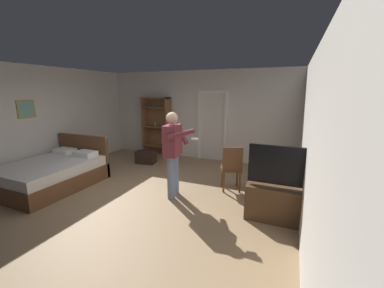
{
  "coord_description": "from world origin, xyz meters",
  "views": [
    {
      "loc": [
        2.76,
        -3.8,
        2.13
      ],
      "look_at": [
        0.98,
        0.4,
        1.1
      ],
      "focal_mm": 22.27,
      "sensor_mm": 36.0,
      "label": 1
    }
  ],
  "objects_px": {
    "bed": "(53,173)",
    "bottle_on_table": "(271,159)",
    "tv_flatscreen": "(281,199)",
    "laptop": "(263,160)",
    "wooden_chair": "(232,167)",
    "person_blue_shirt": "(173,149)",
    "suitcase_dark": "(146,157)",
    "bookshelf": "(157,124)",
    "side_table": "(263,173)"
  },
  "relations": [
    {
      "from": "bed",
      "to": "bottle_on_table",
      "type": "distance_m",
      "value": 4.78
    },
    {
      "from": "bed",
      "to": "tv_flatscreen",
      "type": "relative_size",
      "value": 1.57
    },
    {
      "from": "laptop",
      "to": "wooden_chair",
      "type": "xyz_separation_m",
      "value": [
        -0.63,
        -0.01,
        -0.21
      ]
    },
    {
      "from": "person_blue_shirt",
      "to": "suitcase_dark",
      "type": "relative_size",
      "value": 3.09
    },
    {
      "from": "bookshelf",
      "to": "suitcase_dark",
      "type": "distance_m",
      "value": 1.31
    },
    {
      "from": "tv_flatscreen",
      "to": "suitcase_dark",
      "type": "xyz_separation_m",
      "value": [
        -3.87,
        1.87,
        -0.2
      ]
    },
    {
      "from": "bed",
      "to": "bottle_on_table",
      "type": "relative_size",
      "value": 7.33
    },
    {
      "from": "bed",
      "to": "tv_flatscreen",
      "type": "xyz_separation_m",
      "value": [
        4.84,
        0.41,
        0.08
      ]
    },
    {
      "from": "suitcase_dark",
      "to": "person_blue_shirt",
      "type": "bearing_deg",
      "value": -51.96
    },
    {
      "from": "laptop",
      "to": "person_blue_shirt",
      "type": "height_order",
      "value": "person_blue_shirt"
    },
    {
      "from": "bookshelf",
      "to": "wooden_chair",
      "type": "distance_m",
      "value": 3.63
    },
    {
      "from": "bed",
      "to": "laptop",
      "type": "bearing_deg",
      "value": 16.36
    },
    {
      "from": "bed",
      "to": "person_blue_shirt",
      "type": "height_order",
      "value": "person_blue_shirt"
    },
    {
      "from": "bookshelf",
      "to": "person_blue_shirt",
      "type": "xyz_separation_m",
      "value": [
        2.0,
        -2.68,
        -0.03
      ]
    },
    {
      "from": "side_table",
      "to": "person_blue_shirt",
      "type": "height_order",
      "value": "person_blue_shirt"
    },
    {
      "from": "wooden_chair",
      "to": "person_blue_shirt",
      "type": "relative_size",
      "value": 0.57
    },
    {
      "from": "laptop",
      "to": "suitcase_dark",
      "type": "relative_size",
      "value": 0.69
    },
    {
      "from": "tv_flatscreen",
      "to": "wooden_chair",
      "type": "relative_size",
      "value": 1.3
    },
    {
      "from": "bookshelf",
      "to": "wooden_chair",
      "type": "bearing_deg",
      "value": -33.12
    },
    {
      "from": "bed",
      "to": "bookshelf",
      "type": "bearing_deg",
      "value": 76.42
    },
    {
      "from": "suitcase_dark",
      "to": "tv_flatscreen",
      "type": "bearing_deg",
      "value": -34.46
    },
    {
      "from": "bed",
      "to": "wooden_chair",
      "type": "distance_m",
      "value": 4.02
    },
    {
      "from": "person_blue_shirt",
      "to": "bottle_on_table",
      "type": "bearing_deg",
      "value": 21.0
    },
    {
      "from": "bottle_on_table",
      "to": "suitcase_dark",
      "type": "xyz_separation_m",
      "value": [
        -3.62,
        1.01,
        -0.64
      ]
    },
    {
      "from": "side_table",
      "to": "person_blue_shirt",
      "type": "bearing_deg",
      "value": -155.1
    },
    {
      "from": "bed",
      "to": "tv_flatscreen",
      "type": "bearing_deg",
      "value": 4.79
    },
    {
      "from": "bookshelf",
      "to": "side_table",
      "type": "bearing_deg",
      "value": -27.54
    },
    {
      "from": "bottle_on_table",
      "to": "bed",
      "type": "bearing_deg",
      "value": -164.62
    },
    {
      "from": "laptop",
      "to": "wooden_chair",
      "type": "relative_size",
      "value": 0.39
    },
    {
      "from": "bottle_on_table",
      "to": "wooden_chair",
      "type": "relative_size",
      "value": 0.28
    },
    {
      "from": "wooden_chair",
      "to": "person_blue_shirt",
      "type": "xyz_separation_m",
      "value": [
        -1.01,
        -0.72,
        0.46
      ]
    },
    {
      "from": "bookshelf",
      "to": "suitcase_dark",
      "type": "height_order",
      "value": "bookshelf"
    },
    {
      "from": "person_blue_shirt",
      "to": "suitcase_dark",
      "type": "distance_m",
      "value": 2.62
    },
    {
      "from": "side_table",
      "to": "bottle_on_table",
      "type": "height_order",
      "value": "bottle_on_table"
    },
    {
      "from": "tv_flatscreen",
      "to": "laptop",
      "type": "height_order",
      "value": "tv_flatscreen"
    },
    {
      "from": "side_table",
      "to": "laptop",
      "type": "bearing_deg",
      "value": -116.93
    },
    {
      "from": "bed",
      "to": "suitcase_dark",
      "type": "bearing_deg",
      "value": 66.91
    },
    {
      "from": "bookshelf",
      "to": "laptop",
      "type": "distance_m",
      "value": 4.14
    },
    {
      "from": "tv_flatscreen",
      "to": "bottle_on_table",
      "type": "xyz_separation_m",
      "value": [
        -0.25,
        0.86,
        0.43
      ]
    },
    {
      "from": "bookshelf",
      "to": "suitcase_dark",
      "type": "bearing_deg",
      "value": -79.42
    },
    {
      "from": "bottle_on_table",
      "to": "suitcase_dark",
      "type": "relative_size",
      "value": 0.49
    },
    {
      "from": "tv_flatscreen",
      "to": "bottle_on_table",
      "type": "relative_size",
      "value": 4.66
    },
    {
      "from": "bed",
      "to": "suitcase_dark",
      "type": "height_order",
      "value": "bed"
    },
    {
      "from": "wooden_chair",
      "to": "bottle_on_table",
      "type": "bearing_deg",
      "value": -1.88
    },
    {
      "from": "bed",
      "to": "bottle_on_table",
      "type": "xyz_separation_m",
      "value": [
        4.59,
        1.26,
        0.51
      ]
    },
    {
      "from": "bottle_on_table",
      "to": "wooden_chair",
      "type": "distance_m",
      "value": 0.84
    },
    {
      "from": "bed",
      "to": "wooden_chair",
      "type": "relative_size",
      "value": 2.04
    },
    {
      "from": "side_table",
      "to": "wooden_chair",
      "type": "relative_size",
      "value": 0.71
    },
    {
      "from": "bookshelf",
      "to": "bottle_on_table",
      "type": "bearing_deg",
      "value": -27.63
    },
    {
      "from": "bed",
      "to": "wooden_chair",
      "type": "bearing_deg",
      "value": 18.74
    }
  ]
}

